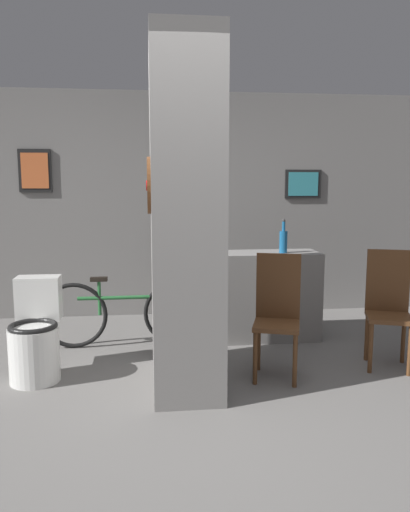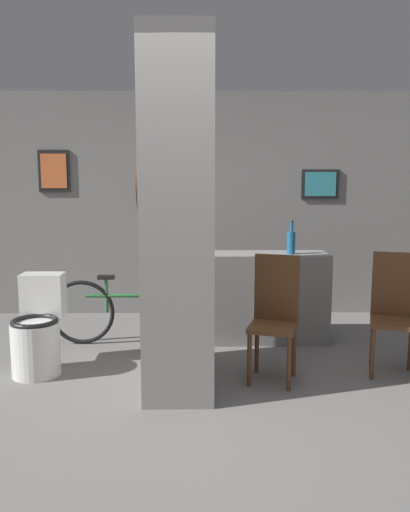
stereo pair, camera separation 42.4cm
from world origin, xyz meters
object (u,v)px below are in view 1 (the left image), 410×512
Objects in this scene: toilet at (35,338)px; bottle_tall at (283,240)px; chair_near_pillar at (277,312)px; chair_by_doorway at (388,305)px; bicycle at (126,313)px.

toilet is 2.46m from bottle_tall.
chair_near_pillar is (1.94, -0.15, 0.20)m from toilet.
bottle_tall reaches higher than toilet.
toilet is 2.95m from chair_by_doorway.
bicycle is 1.69m from bottle_tall.
chair_by_doorway is (2.95, -0.03, 0.20)m from toilet.
toilet is at bearing -161.01° from bottle_tall.
chair_by_doorway is at bearing -18.41° from bicycle.
chair_near_pillar is 1.07m from bottle_tall.
toilet is at bearing -167.06° from chair_near_pillar.
chair_near_pillar is at bearing -4.41° from toilet.
chair_by_doorway is at bearing -0.58° from toilet.
bicycle is (-1.26, 0.87, -0.20)m from chair_near_pillar.
bicycle is at bearing 46.40° from toilet.
bottle_tall is (0.29, 0.92, 0.47)m from chair_near_pillar.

